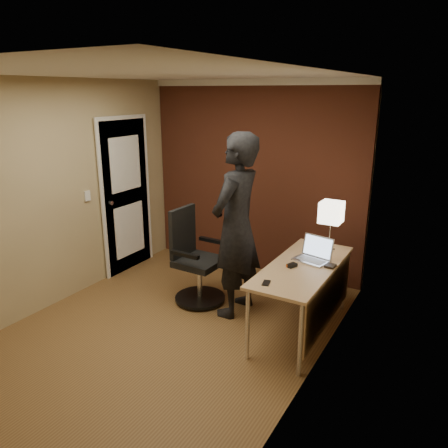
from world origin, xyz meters
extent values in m
plane|color=brown|center=(0.00, 0.00, 0.00)|extent=(4.00, 4.00, 0.00)
plane|color=white|center=(0.00, 0.00, 2.50)|extent=(4.00, 4.00, 0.00)
plane|color=tan|center=(0.00, 2.00, 1.25)|extent=(3.00, 0.00, 3.00)
plane|color=tan|center=(-1.50, 0.00, 1.25)|extent=(0.00, 4.00, 4.00)
plane|color=tan|center=(1.50, 0.00, 1.25)|extent=(0.00, 4.00, 4.00)
cube|color=brown|center=(0.00, 1.97, 1.25)|extent=(2.98, 0.06, 2.50)
cube|color=silver|center=(0.00, 1.96, 2.46)|extent=(3.00, 0.08, 0.08)
cube|color=silver|center=(-1.46, 0.00, 2.46)|extent=(0.08, 4.00, 0.08)
cube|color=silver|center=(1.46, 0.00, 2.46)|extent=(0.08, 4.00, 0.08)
cube|color=silver|center=(-1.48, 1.10, 1.00)|extent=(0.05, 0.82, 2.02)
cube|color=silver|center=(-1.46, 1.10, 1.00)|extent=(0.02, 0.92, 2.12)
cylinder|color=silver|center=(-1.43, 0.77, 1.00)|extent=(0.05, 0.05, 0.05)
cube|color=silver|center=(-1.49, 0.45, 1.15)|extent=(0.02, 0.08, 0.12)
cube|color=tan|center=(1.18, 0.65, 0.71)|extent=(0.60, 1.50, 0.03)
cube|color=tan|center=(1.46, 0.65, 0.43)|extent=(0.02, 1.38, 0.54)
cylinder|color=silver|center=(0.93, -0.04, 0.35)|extent=(0.04, 0.04, 0.70)
cylinder|color=silver|center=(0.93, 1.34, 0.35)|extent=(0.04, 0.04, 0.70)
cylinder|color=silver|center=(1.43, -0.04, 0.35)|extent=(0.04, 0.04, 0.70)
cylinder|color=silver|center=(1.43, 1.34, 0.35)|extent=(0.04, 0.04, 0.70)
cube|color=silver|center=(1.28, 1.17, 0.74)|extent=(0.11, 0.11, 0.01)
cylinder|color=silver|center=(1.28, 1.17, 0.90)|extent=(0.01, 0.01, 0.30)
cube|color=white|center=(1.28, 1.17, 1.16)|extent=(0.22, 0.22, 0.22)
cube|color=silver|center=(1.21, 0.79, 0.74)|extent=(0.37, 0.30, 0.01)
cube|color=silver|center=(1.24, 0.90, 0.85)|extent=(0.33, 0.13, 0.22)
cube|color=#B2CCF2|center=(1.24, 0.89, 0.85)|extent=(0.30, 0.11, 0.19)
cube|color=gray|center=(1.21, 0.78, 0.75)|extent=(0.30, 0.19, 0.00)
cube|color=black|center=(1.10, 0.56, 0.75)|extent=(0.09, 0.12, 0.03)
cube|color=black|center=(1.05, 0.09, 0.73)|extent=(0.08, 0.13, 0.01)
cube|color=black|center=(1.43, 0.74, 0.74)|extent=(0.10, 0.12, 0.02)
cylinder|color=black|center=(-0.07, 0.72, 0.04)|extent=(0.58, 0.58, 0.03)
cylinder|color=silver|center=(-0.07, 0.72, 0.26)|extent=(0.06, 0.06, 0.44)
cube|color=black|center=(-0.07, 0.72, 0.49)|extent=(0.50, 0.50, 0.07)
cube|color=black|center=(-0.30, 0.72, 0.81)|extent=(0.07, 0.44, 0.57)
cube|color=black|center=(-0.06, 0.99, 0.67)|extent=(0.36, 0.06, 0.04)
cube|color=black|center=(-0.08, 0.44, 0.67)|extent=(0.36, 0.06, 0.04)
imported|color=black|center=(0.40, 0.72, 0.99)|extent=(0.50, 0.74, 1.98)
camera|label=1|loc=(2.48, -3.16, 2.36)|focal=35.00mm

